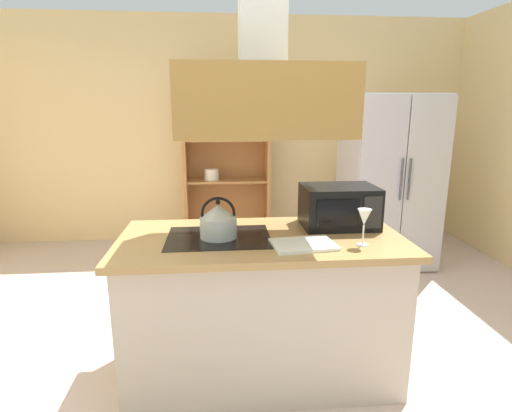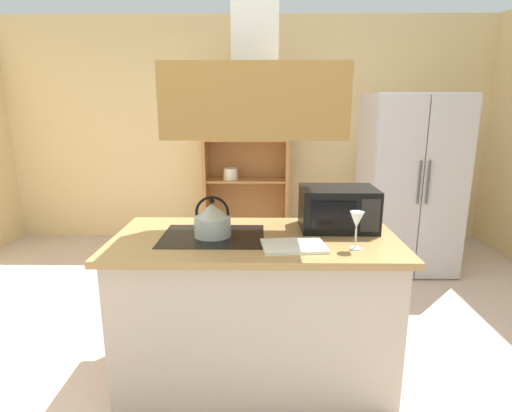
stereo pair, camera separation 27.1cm
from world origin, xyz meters
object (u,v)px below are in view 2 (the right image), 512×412
Objects in this scene: cutting_board at (294,246)px; dish_cabinet at (246,172)px; wine_glass_on_counter at (357,222)px; microwave at (338,208)px; refrigerator at (408,184)px; kettle at (212,220)px.

dish_cabinet is at bearing 97.33° from cutting_board.
wine_glass_on_counter is at bearing -2.75° from cutting_board.
dish_cabinet is 9.45× the size of wine_glass_on_counter.
cutting_board is 0.74× the size of microwave.
refrigerator reaches higher than cutting_board.
refrigerator is at bearing 63.77° from wine_glass_on_counter.
cutting_board is 0.36m from wine_glass_on_counter.
kettle reaches higher than wine_glass_on_counter.
kettle is (-0.10, -2.65, 0.14)m from dish_cabinet.
kettle is 0.52× the size of microwave.
kettle is at bearing 157.39° from cutting_board.
dish_cabinet is 5.73× the size of cutting_board.
cutting_board is 1.65× the size of wine_glass_on_counter.
kettle is 0.78m from microwave.
wine_glass_on_counter is (0.33, -0.02, 0.14)m from cutting_board.
refrigerator is 1.91m from microwave.
wine_glass_on_counter is at bearing -116.23° from refrigerator.
refrigerator is 2.52m from kettle.
dish_cabinet is at bearing 152.65° from refrigerator.
dish_cabinet reaches higher than kettle.
dish_cabinet reaches higher than microwave.
microwave is at bearing -74.95° from dish_cabinet.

